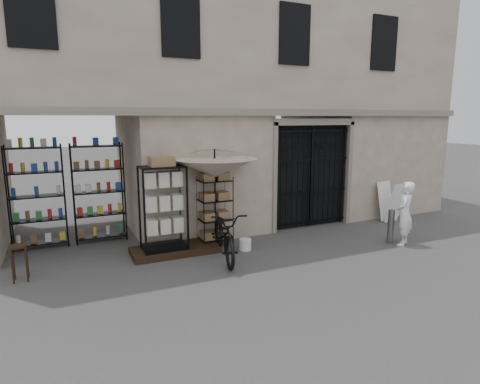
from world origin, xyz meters
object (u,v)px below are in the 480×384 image
wire_rack (215,212)px  shopkeeper (402,245)px  wooden_stool (20,262)px  display_cabinet (163,212)px  easel_sign (390,202)px  steel_bollard (391,226)px  white_bucket (245,244)px  market_umbrella (215,163)px  bicycle (225,258)px

wire_rack → shopkeeper: wire_rack is taller
wire_rack → wooden_stool: bearing=-153.7°
display_cabinet → easel_sign: (6.96, 0.12, -0.40)m
steel_bollard → display_cabinet: bearing=164.7°
steel_bollard → shopkeeper: (0.18, -0.24, -0.43)m
shopkeeper → display_cabinet: bearing=-52.1°
display_cabinet → white_bucket: 2.09m
wire_rack → market_umbrella: bearing=-87.9°
steel_bollard → shopkeeper: steel_bollard is taller
bicycle → shopkeeper: 4.50m
bicycle → wooden_stool: bicycle is taller
white_bucket → steel_bollard: bearing=-16.3°
market_umbrella → white_bucket: 2.08m
display_cabinet → wooden_stool: size_ratio=2.90×
steel_bollard → wooden_stool: bearing=171.8°
market_umbrella → steel_bollard: (4.11, -1.55, -1.64)m
bicycle → shopkeeper: bearing=0.1°
wire_rack → wooden_stool: (-4.23, -0.52, -0.47)m
wire_rack → display_cabinet: bearing=-150.2°
display_cabinet → bicycle: 1.72m
wooden_stool → easel_sign: size_ratio=0.60×
shopkeeper → easel_sign: size_ratio=1.34×
display_cabinet → easel_sign: size_ratio=1.76×
white_bucket → shopkeeper: (3.73, -1.28, -0.14)m
bicycle → easel_sign: (5.79, 0.89, 0.61)m
bicycle → easel_sign: size_ratio=1.83×
market_umbrella → wooden_stool: 4.52m
steel_bollard → wire_rack: bearing=157.0°
display_cabinet → wire_rack: bearing=24.1°
wooden_stool → bicycle: bearing=-6.9°
white_bucket → easel_sign: (5.12, 0.56, 0.47)m
market_umbrella → wire_rack: bearing=72.8°
bicycle → shopkeeper: (4.40, -0.95, 0.00)m
bicycle → wooden_stool: (-4.07, 0.49, 0.38)m
bicycle → steel_bollard: 4.30m
white_bucket → easel_sign: bearing=6.2°
wire_rack → market_umbrella: size_ratio=0.60×
steel_bollard → market_umbrella: bearing=159.3°
steel_bollard → easel_sign: (1.57, 1.59, 0.18)m
steel_bollard → shopkeeper: 0.52m
wooden_stool → display_cabinet: bearing=5.4°
wire_rack → shopkeeper: bearing=-5.5°
bicycle → white_bucket: bearing=38.3°
display_cabinet → market_umbrella: market_umbrella is taller
bicycle → wooden_stool: bearing=-174.7°
easel_sign → steel_bollard: bearing=-141.5°
market_umbrella → wooden_stool: market_umbrella is taller
wooden_stool → steel_bollard: bearing=-8.2°
display_cabinet → wooden_stool: display_cabinet is taller
bicycle → wooden_stool: size_ratio=3.03×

